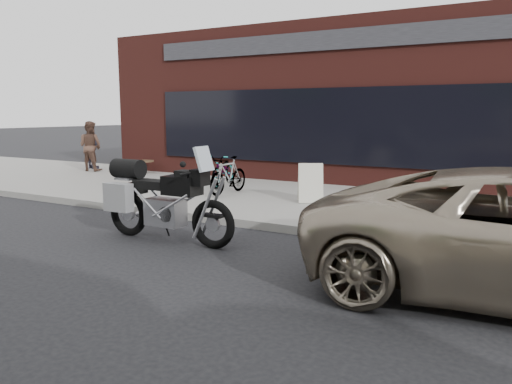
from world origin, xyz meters
TOP-DOWN VIEW (x-y plane):
  - ground at (0.00, 0.00)m, footprint 120.00×120.00m
  - near_sidewalk at (0.00, 7.00)m, footprint 44.00×6.00m
  - storefront at (-2.00, 13.98)m, footprint 14.00×10.07m
  - motorcycle at (-1.90, 2.57)m, footprint 2.47×0.82m
  - bicycle_front at (-3.82, 7.38)m, footprint 0.90×1.65m
  - bicycle_rear at (-3.00, 6.35)m, footprint 0.46×1.48m
  - sandwich_sign at (-0.88, 6.31)m, footprint 0.69×0.67m
  - cafe_table at (-7.62, 8.51)m, footprint 0.69×0.69m
  - cafe_patron_left at (-9.50, 8.09)m, footprint 0.88×0.74m
  - cafe_patron_right at (-10.00, 8.60)m, footprint 1.00×0.64m

SIDE VIEW (x-z plane):
  - ground at x=0.00m, z-range 0.00..0.00m
  - near_sidewalk at x=0.00m, z-range 0.00..0.15m
  - cafe_table at x=-7.62m, z-range 0.32..0.71m
  - bicycle_front at x=-3.82m, z-range 0.15..0.97m
  - sandwich_sign at x=-0.88m, z-range 0.15..0.98m
  - bicycle_rear at x=-3.00m, z-range 0.15..1.03m
  - motorcycle at x=-1.90m, z-range -0.11..1.45m
  - cafe_patron_right at x=-10.00m, z-range 0.15..1.73m
  - cafe_patron_left at x=-9.50m, z-range 0.15..1.78m
  - storefront at x=-2.00m, z-range 0.00..4.50m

